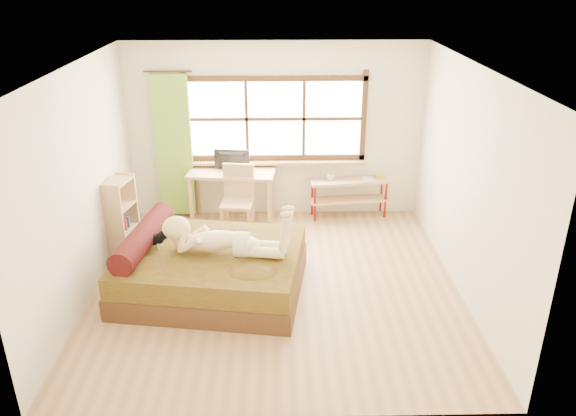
{
  "coord_description": "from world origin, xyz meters",
  "views": [
    {
      "loc": [
        0.02,
        -6.08,
        3.72
      ],
      "look_at": [
        0.15,
        0.2,
        0.96
      ],
      "focal_mm": 35.0,
      "sensor_mm": 36.0,
      "label": 1
    }
  ],
  "objects_px": {
    "bed": "(208,268)",
    "chair": "(238,195)",
    "desk": "(232,178)",
    "woman": "(222,228)",
    "kitten": "(152,238)",
    "bookshelf": "(122,218)",
    "pipe_shelf": "(350,190)"
  },
  "relations": [
    {
      "from": "desk",
      "to": "chair",
      "type": "relative_size",
      "value": 1.33
    },
    {
      "from": "woman",
      "to": "chair",
      "type": "bearing_deg",
      "value": 96.21
    },
    {
      "from": "bed",
      "to": "chair",
      "type": "distance_m",
      "value": 1.71
    },
    {
      "from": "chair",
      "to": "bookshelf",
      "type": "bearing_deg",
      "value": -147.18
    },
    {
      "from": "bed",
      "to": "chair",
      "type": "relative_size",
      "value": 2.34
    },
    {
      "from": "pipe_shelf",
      "to": "bookshelf",
      "type": "bearing_deg",
      "value": -165.82
    },
    {
      "from": "bed",
      "to": "pipe_shelf",
      "type": "height_order",
      "value": "bed"
    },
    {
      "from": "kitten",
      "to": "desk",
      "type": "relative_size",
      "value": 0.24
    },
    {
      "from": "pipe_shelf",
      "to": "kitten",
      "type": "bearing_deg",
      "value": -149.11
    },
    {
      "from": "kitten",
      "to": "chair",
      "type": "distance_m",
      "value": 1.84
    },
    {
      "from": "woman",
      "to": "kitten",
      "type": "height_order",
      "value": "woman"
    },
    {
      "from": "woman",
      "to": "kitten",
      "type": "xyz_separation_m",
      "value": [
        -0.87,
        0.15,
        -0.19
      ]
    },
    {
      "from": "chair",
      "to": "bookshelf",
      "type": "height_order",
      "value": "bookshelf"
    },
    {
      "from": "kitten",
      "to": "woman",
      "type": "bearing_deg",
      "value": -1.28
    },
    {
      "from": "bed",
      "to": "woman",
      "type": "xyz_separation_m",
      "value": [
        0.2,
        -0.06,
        0.57
      ]
    },
    {
      "from": "woman",
      "to": "bookshelf",
      "type": "xyz_separation_m",
      "value": [
        -1.45,
        0.96,
        -0.29
      ]
    },
    {
      "from": "kitten",
      "to": "pipe_shelf",
      "type": "height_order",
      "value": "kitten"
    },
    {
      "from": "bed",
      "to": "pipe_shelf",
      "type": "distance_m",
      "value": 2.93
    },
    {
      "from": "desk",
      "to": "bed",
      "type": "bearing_deg",
      "value": -88.35
    },
    {
      "from": "desk",
      "to": "bookshelf",
      "type": "distance_m",
      "value": 1.8
    },
    {
      "from": "woman",
      "to": "chair",
      "type": "distance_m",
      "value": 1.75
    },
    {
      "from": "bed",
      "to": "desk",
      "type": "distance_m",
      "value": 2.07
    },
    {
      "from": "desk",
      "to": "kitten",
      "type": "bearing_deg",
      "value": -107.02
    },
    {
      "from": "bed",
      "to": "bookshelf",
      "type": "relative_size",
      "value": 2.14
    },
    {
      "from": "bookshelf",
      "to": "woman",
      "type": "bearing_deg",
      "value": -22.37
    },
    {
      "from": "desk",
      "to": "bookshelf",
      "type": "height_order",
      "value": "bookshelf"
    },
    {
      "from": "woman",
      "to": "bed",
      "type": "bearing_deg",
      "value": 172.57
    },
    {
      "from": "woman",
      "to": "desk",
      "type": "height_order",
      "value": "woman"
    },
    {
      "from": "woman",
      "to": "desk",
      "type": "bearing_deg",
      "value": 99.63
    },
    {
      "from": "pipe_shelf",
      "to": "bookshelf",
      "type": "xyz_separation_m",
      "value": [
        -3.24,
        -1.24,
        0.11
      ]
    },
    {
      "from": "chair",
      "to": "bed",
      "type": "bearing_deg",
      "value": -93.05
    },
    {
      "from": "bed",
      "to": "bookshelf",
      "type": "height_order",
      "value": "bookshelf"
    }
  ]
}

